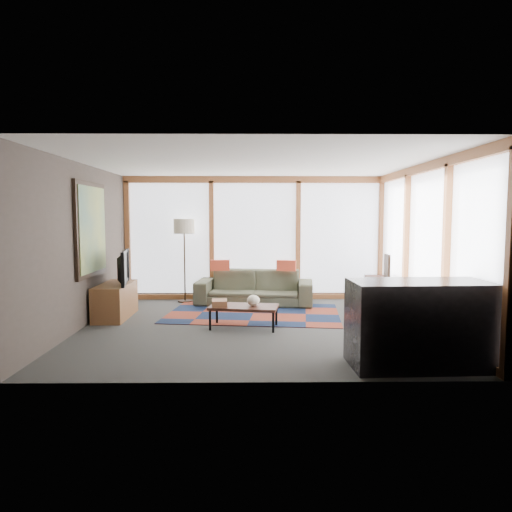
{
  "coord_description": "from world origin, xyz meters",
  "views": [
    {
      "loc": [
        -0.09,
        -7.22,
        1.77
      ],
      "look_at": [
        0.0,
        0.4,
        1.1
      ],
      "focal_mm": 32.0,
      "sensor_mm": 36.0,
      "label": 1
    }
  ],
  "objects_px": {
    "sofa": "(254,287)",
    "floor_lamp": "(185,261)",
    "coffee_table": "(244,317)",
    "television": "(119,267)",
    "tv_console": "(115,301)",
    "bookshelf": "(392,299)",
    "bar_counter": "(419,324)"
  },
  "relations": [
    {
      "from": "sofa",
      "to": "floor_lamp",
      "type": "relative_size",
      "value": 1.35
    },
    {
      "from": "coffee_table",
      "to": "television",
      "type": "height_order",
      "value": "television"
    },
    {
      "from": "sofa",
      "to": "tv_console",
      "type": "distance_m",
      "value": 2.72
    },
    {
      "from": "coffee_table",
      "to": "bookshelf",
      "type": "relative_size",
      "value": 0.45
    },
    {
      "from": "bar_counter",
      "to": "coffee_table",
      "type": "bearing_deg",
      "value": 135.74
    },
    {
      "from": "floor_lamp",
      "to": "coffee_table",
      "type": "xyz_separation_m",
      "value": [
        1.25,
        -2.24,
        -0.68
      ]
    },
    {
      "from": "floor_lamp",
      "to": "bar_counter",
      "type": "relative_size",
      "value": 1.07
    },
    {
      "from": "coffee_table",
      "to": "bookshelf",
      "type": "bearing_deg",
      "value": 18.13
    },
    {
      "from": "floor_lamp",
      "to": "bookshelf",
      "type": "relative_size",
      "value": 0.73
    },
    {
      "from": "sofa",
      "to": "bar_counter",
      "type": "bearing_deg",
      "value": -56.97
    },
    {
      "from": "coffee_table",
      "to": "television",
      "type": "xyz_separation_m",
      "value": [
        -2.17,
        0.75,
        0.71
      ]
    },
    {
      "from": "sofa",
      "to": "bookshelf",
      "type": "height_order",
      "value": "sofa"
    },
    {
      "from": "sofa",
      "to": "coffee_table",
      "type": "bearing_deg",
      "value": -88.54
    },
    {
      "from": "bar_counter",
      "to": "sofa",
      "type": "bearing_deg",
      "value": 114.0
    },
    {
      "from": "floor_lamp",
      "to": "bookshelf",
      "type": "bearing_deg",
      "value": -19.5
    },
    {
      "from": "coffee_table",
      "to": "tv_console",
      "type": "distance_m",
      "value": 2.39
    },
    {
      "from": "floor_lamp",
      "to": "bookshelf",
      "type": "xyz_separation_m",
      "value": [
        3.88,
        -1.37,
        -0.56
      ]
    },
    {
      "from": "floor_lamp",
      "to": "coffee_table",
      "type": "distance_m",
      "value": 2.65
    },
    {
      "from": "sofa",
      "to": "coffee_table",
      "type": "distance_m",
      "value": 1.99
    },
    {
      "from": "television",
      "to": "bar_counter",
      "type": "height_order",
      "value": "television"
    },
    {
      "from": "sofa",
      "to": "bar_counter",
      "type": "relative_size",
      "value": 1.45
    },
    {
      "from": "floor_lamp",
      "to": "bar_counter",
      "type": "distance_m",
      "value": 5.31
    },
    {
      "from": "television",
      "to": "bar_counter",
      "type": "bearing_deg",
      "value": -131.95
    },
    {
      "from": "bookshelf",
      "to": "television",
      "type": "relative_size",
      "value": 2.31
    },
    {
      "from": "coffee_table",
      "to": "tv_console",
      "type": "bearing_deg",
      "value": 161.09
    },
    {
      "from": "sofa",
      "to": "bookshelf",
      "type": "bearing_deg",
      "value": -17.74
    },
    {
      "from": "bookshelf",
      "to": "television",
      "type": "xyz_separation_m",
      "value": [
        -4.8,
        -0.11,
        0.59
      ]
    },
    {
      "from": "bookshelf",
      "to": "bar_counter",
      "type": "relative_size",
      "value": 1.46
    },
    {
      "from": "sofa",
      "to": "coffee_table",
      "type": "height_order",
      "value": "sofa"
    },
    {
      "from": "television",
      "to": "bar_counter",
      "type": "relative_size",
      "value": 0.63
    },
    {
      "from": "tv_console",
      "to": "television",
      "type": "distance_m",
      "value": 0.59
    },
    {
      "from": "floor_lamp",
      "to": "tv_console",
      "type": "distance_m",
      "value": 1.86
    }
  ]
}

